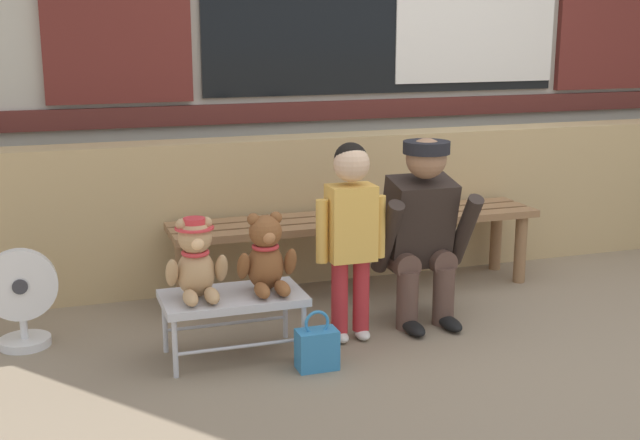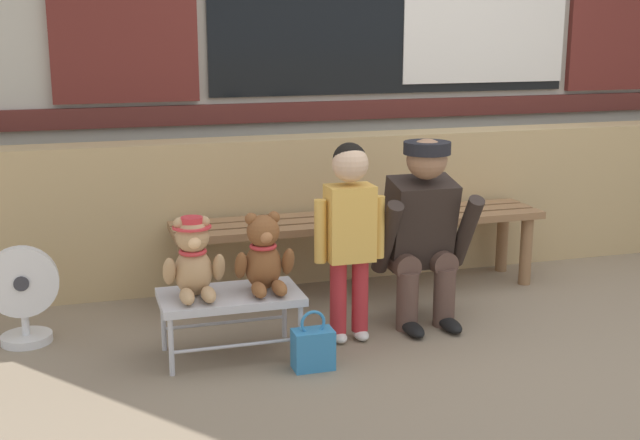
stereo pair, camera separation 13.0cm
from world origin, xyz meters
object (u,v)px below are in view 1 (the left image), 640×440
wooden_bench_long (358,228)px  floor_fan (21,299)px  small_display_bench (233,301)px  adult_crouching (422,230)px  handbag_on_ground (317,348)px  teddy_bear_with_hat (196,260)px  teddy_bear_plain (266,256)px  child_standing (351,220)px

wooden_bench_long → floor_fan: size_ratio=4.37×
wooden_bench_long → small_display_bench: bearing=-141.1°
small_display_bench → floor_fan: 1.01m
adult_crouching → handbag_on_ground: bearing=-149.2°
adult_crouching → handbag_on_ground: 0.89m
teddy_bear_with_hat → teddy_bear_plain: same height
small_display_bench → teddy_bear_plain: teddy_bear_plain is taller
teddy_bear_plain → wooden_bench_long: bearing=44.6°
adult_crouching → floor_fan: 1.96m
child_standing → floor_fan: (-1.49, 0.39, -0.35)m
small_display_bench → child_standing: 0.67m
small_display_bench → handbag_on_ground: small_display_bench is taller
teddy_bear_plain → floor_fan: (-1.07, 0.42, -0.23)m
teddy_bear_with_hat → wooden_bench_long: bearing=34.2°
small_display_bench → teddy_bear_plain: 0.25m
teddy_bear_plain → floor_fan: teddy_bear_plain is taller
wooden_bench_long → teddy_bear_plain: 1.01m
adult_crouching → floor_fan: size_ratio=1.98×
teddy_bear_with_hat → floor_fan: size_ratio=0.76×
wooden_bench_long → floor_fan: bearing=-171.0°
small_display_bench → child_standing: (0.58, 0.03, 0.33)m
wooden_bench_long → child_standing: (-0.29, -0.67, 0.22)m
teddy_bear_with_hat → teddy_bear_plain: bearing=-0.1°
teddy_bear_with_hat → floor_fan: teddy_bear_with_hat is taller
teddy_bear_with_hat → teddy_bear_plain: size_ratio=1.00×
teddy_bear_plain → child_standing: child_standing is taller
teddy_bear_plain → floor_fan: bearing=158.5°
handbag_on_ground → floor_fan: 1.41m
teddy_bear_with_hat → teddy_bear_plain: (0.32, -0.00, -0.01)m
teddy_bear_with_hat → floor_fan: bearing=150.8°
teddy_bear_with_hat → handbag_on_ground: (0.48, -0.26, -0.38)m
wooden_bench_long → handbag_on_ground: bearing=-120.1°
child_standing → wooden_bench_long: bearing=66.4°
child_standing → adult_crouching: child_standing is taller
wooden_bench_long → adult_crouching: 0.57m
teddy_bear_with_hat → handbag_on_ground: size_ratio=1.34×
small_display_bench → adult_crouching: bearing=8.9°
wooden_bench_long → teddy_bear_with_hat: teddy_bear_with_hat is taller
child_standing → small_display_bench: bearing=-176.8°
teddy_bear_with_hat → adult_crouching: 1.18m
teddy_bear_with_hat → teddy_bear_plain: 0.32m
small_display_bench → teddy_bear_with_hat: size_ratio=1.76×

